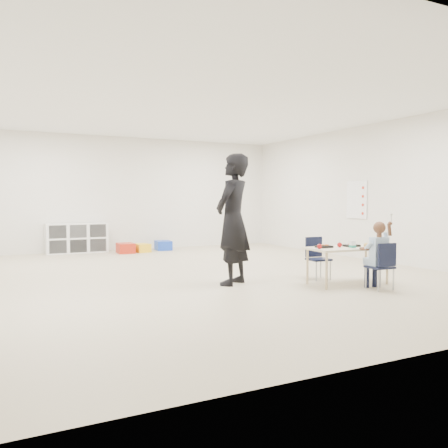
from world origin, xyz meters
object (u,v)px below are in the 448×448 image
table (347,265)px  adult (233,219)px  chair_near (380,266)px  child (380,252)px  cubby_shelf (77,238)px

table → adult: adult is taller
table → chair_near: bearing=-73.9°
chair_near → adult: size_ratio=0.34×
table → chair_near: (0.12, -0.53, 0.05)m
child → cubby_shelf: bearing=118.2°
table → cubby_shelf: 6.67m
table → child: size_ratio=1.19×
adult → table: bearing=116.8°
child → adult: size_ratio=0.54×
chair_near → cubby_shelf: bearing=118.2°
child → table: bearing=106.1°
adult → cubby_shelf: bearing=-112.9°
child → chair_near: bearing=0.0°
cubby_shelf → adult: adult is taller
child → adult: adult is taller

